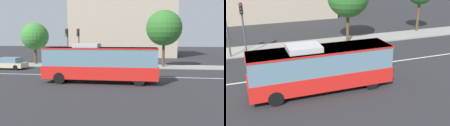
{
  "view_description": "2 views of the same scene",
  "coord_description": "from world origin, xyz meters",
  "views": [
    {
      "loc": [
        0.82,
        -22.66,
        3.95
      ],
      "look_at": [
        -2.03,
        -0.83,
        1.46
      ],
      "focal_mm": 35.91,
      "sensor_mm": 36.0,
      "label": 1
    },
    {
      "loc": [
        -7.56,
        -19.52,
        8.37
      ],
      "look_at": [
        -1.08,
        -2.14,
        1.44
      ],
      "focal_mm": 41.9,
      "sensor_mm": 36.0,
      "label": 2
    }
  ],
  "objects": [
    {
      "name": "sidewalk_kerb",
      "position": [
        0.0,
        7.88,
        0.07
      ],
      "size": [
        80.0,
        3.57,
        0.14
      ],
      "primitive_type": "cube",
      "color": "gray",
      "rests_on": "ground_plane"
    },
    {
      "name": "office_block_background",
      "position": [
        -3.22,
        27.81,
        6.8
      ],
      "size": [
        22.04,
        13.59,
        13.6
      ],
      "rotation": [
        0.0,
        0.0,
        0.03
      ],
      "color": "tan",
      "rests_on": "ground_plane"
    },
    {
      "name": "sedan_beige",
      "position": [
        -15.81,
        3.65,
        0.72
      ],
      "size": [
        4.58,
        2.0,
        1.46
      ],
      "rotation": [
        0.0,
        0.0,
        3.1
      ],
      "color": "#C6B793",
      "rests_on": "ground_plane"
    },
    {
      "name": "lane_centre_line",
      "position": [
        0.0,
        0.0,
        0.01
      ],
      "size": [
        76.0,
        0.16,
        0.01
      ],
      "primitive_type": "cube",
      "color": "silver",
      "rests_on": "ground_plane"
    },
    {
      "name": "traffic_light_mid_block",
      "position": [
        -7.47,
        6.4,
        3.56
      ],
      "size": [
        0.33,
        0.62,
        5.2
      ],
      "rotation": [
        0.0,
        0.0,
        -1.6
      ],
      "color": "#47474C",
      "rests_on": "ground_plane"
    },
    {
      "name": "street_tree_kerbside_centre",
      "position": [
        -14.63,
        8.57,
        4.16
      ],
      "size": [
        3.95,
        3.95,
        6.15
      ],
      "color": "#4C3823",
      "rests_on": "ground_plane"
    },
    {
      "name": "ground_plane",
      "position": [
        0.0,
        0.0,
        0.0
      ],
      "size": [
        160.0,
        160.0,
        0.0
      ],
      "primitive_type": "plane",
      "color": "#28282B"
    },
    {
      "name": "street_tree_kerbside_left",
      "position": [
        3.75,
        7.65,
        5.22
      ],
      "size": [
        4.66,
        4.66,
        7.57
      ],
      "color": "#4C3823",
      "rests_on": "ground_plane"
    },
    {
      "name": "transit_bus",
      "position": [
        -2.75,
        -3.33,
        1.81
      ],
      "size": [
        10.01,
        2.54,
        3.46
      ],
      "rotation": [
        0.0,
        0.0,
        0.0
      ],
      "color": "red",
      "rests_on": "ground_plane"
    },
    {
      "name": "traffic_light_near_corner",
      "position": [
        -8.96,
        6.23,
        3.56
      ],
      "size": [
        0.34,
        0.62,
        5.2
      ],
      "rotation": [
        0.0,
        0.0,
        -1.66
      ],
      "color": "#47474C",
      "rests_on": "ground_plane"
    }
  ]
}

